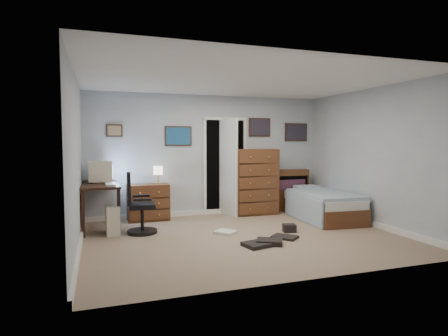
# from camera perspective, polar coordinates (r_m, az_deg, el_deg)

# --- Properties ---
(floor) EXTENTS (5.00, 4.00, 0.02)m
(floor) POSITION_cam_1_polar(r_m,az_deg,el_deg) (6.16, 3.03, -10.49)
(floor) COLOR tan
(floor) RESTS_ON ground
(computer_desk) EXTENTS (0.68, 1.40, 0.80)m
(computer_desk) POSITION_cam_1_polar(r_m,az_deg,el_deg) (7.03, -19.23, -3.73)
(computer_desk) COLOR black
(computer_desk) RESTS_ON floor
(crt_monitor) EXTENTS (0.42, 0.39, 0.38)m
(crt_monitor) POSITION_cam_1_polar(r_m,az_deg,el_deg) (7.14, -18.34, -0.51)
(crt_monitor) COLOR beige
(crt_monitor) RESTS_ON computer_desk
(keyboard) EXTENTS (0.17, 0.43, 0.03)m
(keyboard) POSITION_cam_1_polar(r_m,az_deg,el_deg) (6.66, -16.93, -2.39)
(keyboard) COLOR beige
(keyboard) RESTS_ON computer_desk
(pc_tower) EXTENTS (0.23, 0.45, 0.48)m
(pc_tower) POSITION_cam_1_polar(r_m,az_deg,el_deg) (6.55, -16.58, -7.54)
(pc_tower) COLOR beige
(pc_tower) RESTS_ON floor
(office_chair) EXTENTS (0.52, 0.52, 1.02)m
(office_chair) POSITION_cam_1_polar(r_m,az_deg,el_deg) (6.43, -12.89, -6.27)
(office_chair) COLOR black
(office_chair) RESTS_ON floor
(media_stack) EXTENTS (0.16, 0.16, 0.79)m
(media_stack) POSITION_cam_1_polar(r_m,az_deg,el_deg) (7.86, -19.32, -4.54)
(media_stack) COLOR maroon
(media_stack) RESTS_ON floor
(low_dresser) EXTENTS (0.80, 0.41, 0.71)m
(low_dresser) POSITION_cam_1_polar(r_m,az_deg,el_deg) (7.47, -11.49, -5.15)
(low_dresser) COLOR #57321B
(low_dresser) RESTS_ON floor
(table_lamp) EXTENTS (0.18, 0.18, 0.35)m
(table_lamp) POSITION_cam_1_polar(r_m,az_deg,el_deg) (7.42, -10.02, -0.46)
(table_lamp) COLOR gold
(table_lamp) RESTS_ON low_dresser
(doorway) EXTENTS (0.96, 1.12, 2.05)m
(doorway) POSITION_cam_1_polar(r_m,az_deg,el_deg) (8.24, -0.53, 0.32)
(doorway) COLOR black
(doorway) RESTS_ON floor
(tall_dresser) EXTENTS (0.96, 0.59, 1.38)m
(tall_dresser) POSITION_cam_1_polar(r_m,az_deg,el_deg) (7.98, 4.56, -2.06)
(tall_dresser) COLOR #57321B
(tall_dresser) RESTS_ON floor
(headboard_bookcase) EXTENTS (1.02, 0.28, 0.91)m
(headboard_bookcase) POSITION_cam_1_polar(r_m,az_deg,el_deg) (8.47, 9.48, -3.16)
(headboard_bookcase) COLOR #57321B
(headboard_bookcase) RESTS_ON floor
(bed) EXTENTS (1.08, 1.86, 0.59)m
(bed) POSITION_cam_1_polar(r_m,az_deg,el_deg) (7.71, 14.69, -5.48)
(bed) COLOR #57321B
(bed) RESTS_ON floor
(wall_posters) EXTENTS (4.38, 0.04, 0.60)m
(wall_posters) POSITION_cam_1_polar(r_m,az_deg,el_deg) (8.02, 1.63, 5.54)
(wall_posters) COLOR #331E11
(wall_posters) RESTS_ON floor
(floor_clutter) EXTENTS (1.40, 1.30, 0.13)m
(floor_clutter) POSITION_cam_1_polar(r_m,az_deg,el_deg) (5.97, 6.30, -10.53)
(floor_clutter) COLOR black
(floor_clutter) RESTS_ON floor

